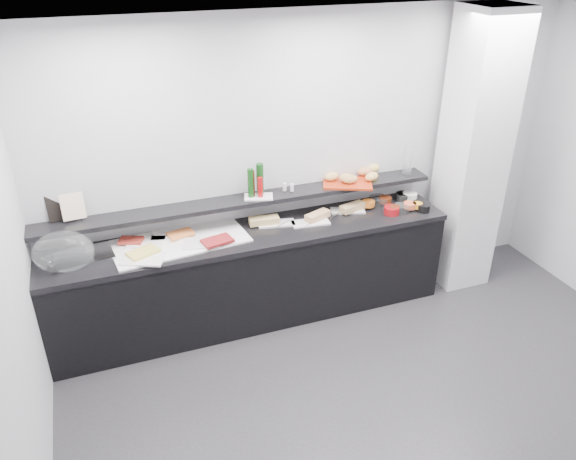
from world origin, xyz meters
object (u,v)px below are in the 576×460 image
object	(u,v)px
sandwich_plate_mid	(310,223)
condiment_tray	(259,197)
cloche_base	(84,257)
carafe	(408,161)
bread_tray	(347,183)
framed_print	(58,205)

from	to	relation	value
sandwich_plate_mid	condiment_tray	xyz separation A→B (m)	(-0.43, 0.18, 0.25)
cloche_base	carafe	distance (m)	3.04
sandwich_plate_mid	bread_tray	bearing A→B (deg)	28.45
cloche_base	framed_print	bearing A→B (deg)	107.96
cloche_base	sandwich_plate_mid	size ratio (longest dim) A/B	1.30
condiment_tray	cloche_base	bearing A→B (deg)	-158.24
condiment_tray	carafe	xyz separation A→B (m)	(1.50, -0.00, 0.14)
sandwich_plate_mid	bread_tray	distance (m)	0.54
condiment_tray	bread_tray	distance (m)	0.87
cloche_base	bread_tray	size ratio (longest dim) A/B	0.99
cloche_base	framed_print	distance (m)	0.47
sandwich_plate_mid	framed_print	bearing A→B (deg)	177.01
framed_print	carafe	size ratio (longest dim) A/B	0.87
bread_tray	carafe	size ratio (longest dim) A/B	1.50
cloche_base	condiment_tray	world-z (taller)	condiment_tray
cloche_base	carafe	bearing A→B (deg)	-4.43
bread_tray	carafe	xyz separation A→B (m)	(0.62, -0.01, 0.14)
framed_print	condiment_tray	xyz separation A→B (m)	(1.64, -0.15, -0.12)
sandwich_plate_mid	carafe	size ratio (longest dim) A/B	1.14
sandwich_plate_mid	condiment_tray	size ratio (longest dim) A/B	1.37
cloche_base	carafe	xyz separation A→B (m)	(3.01, 0.12, 0.38)
framed_print	cloche_base	bearing A→B (deg)	-74.16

